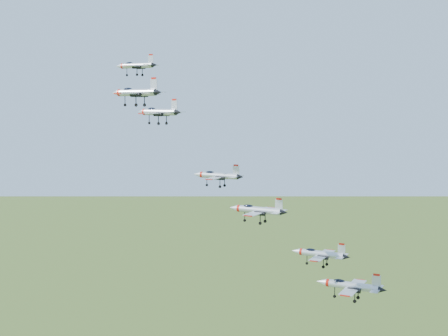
% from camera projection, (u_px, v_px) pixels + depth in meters
% --- Properties ---
extents(jet_lead, '(11.54, 9.48, 3.09)m').
position_uv_depth(jet_lead, '(136.00, 65.00, 142.34)').
color(jet_lead, silver).
extents(jet_left_high, '(11.97, 10.10, 3.22)m').
position_uv_depth(jet_left_high, '(158.00, 112.00, 122.14)').
color(jet_left_high, silver).
extents(jet_right_high, '(11.56, 9.66, 3.09)m').
position_uv_depth(jet_right_high, '(135.00, 92.00, 106.09)').
color(jet_right_high, silver).
extents(jet_left_low, '(11.48, 9.41, 3.08)m').
position_uv_depth(jet_left_low, '(218.00, 175.00, 127.37)').
color(jet_left_low, silver).
extents(jet_right_low, '(11.47, 9.44, 3.07)m').
position_uv_depth(jet_right_low, '(257.00, 210.00, 110.64)').
color(jet_right_low, silver).
extents(jet_trail, '(11.42, 9.37, 3.06)m').
position_uv_depth(jet_trail, '(320.00, 254.00, 115.79)').
color(jet_trail, silver).
extents(jet_extra, '(13.54, 11.11, 3.63)m').
position_uv_depth(jet_extra, '(350.00, 285.00, 117.36)').
color(jet_extra, silver).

